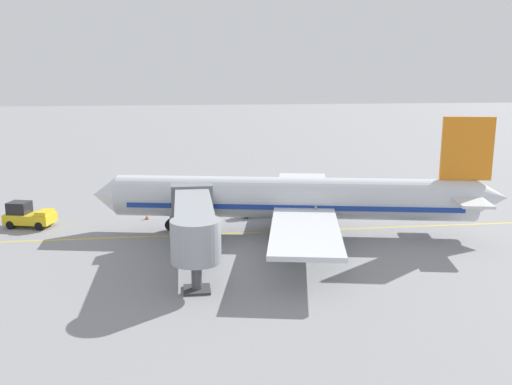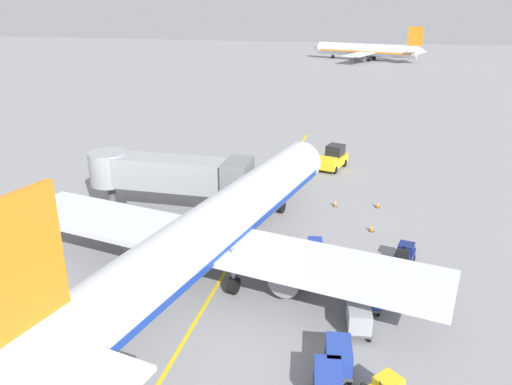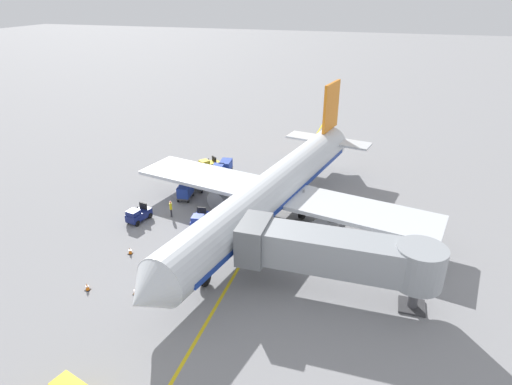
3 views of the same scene
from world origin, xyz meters
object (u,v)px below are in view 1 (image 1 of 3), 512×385
at_px(jet_bridge, 194,220).
at_px(baggage_cart_front, 293,198).
at_px(pushback_tractor, 28,216).
at_px(safety_cone_wing_tip, 147,216).
at_px(baggage_tug_lead, 239,197).
at_px(baggage_cart_tail_end, 368,199).
at_px(baggage_cart_second_in_train, 317,198).
at_px(baggage_tug_trailing, 363,196).
at_px(safety_cone_nose_left, 192,207).
at_px(baggage_tug_spare, 252,210).
at_px(baggage_cart_third_in_train, 351,199).
at_px(safety_cone_nose_right, 143,208).
at_px(parked_airliner, 296,199).
at_px(ground_crew_wing_walker, 257,200).

bearing_deg(jet_bridge, baggage_cart_front, -32.96).
xyz_separation_m(pushback_tractor, safety_cone_wing_tip, (1.38, -10.91, -0.81)).
xyz_separation_m(baggage_tug_lead, baggage_cart_front, (-2.22, -5.73, 0.24)).
relative_size(jet_bridge, baggage_cart_tail_end, 4.81).
bearing_deg(baggage_tug_lead, baggage_cart_second_in_train, -107.64).
bearing_deg(baggage_cart_tail_end, baggage_tug_trailing, -4.37).
xyz_separation_m(baggage_cart_front, baggage_cart_tail_end, (-1.55, -7.98, 0.00)).
relative_size(jet_bridge, safety_cone_nose_left, 24.18).
distance_m(baggage_tug_spare, baggage_cart_front, 6.24).
bearing_deg(safety_cone_nose_left, baggage_cart_second_in_train, -91.49).
relative_size(baggage_cart_second_in_train, baggage_cart_third_in_train, 1.00).
bearing_deg(safety_cone_nose_right, pushback_tractor, 116.10).
xyz_separation_m(parked_airliner, baggage_tug_trailing, (10.83, -9.95, -2.47)).
bearing_deg(pushback_tractor, baggage_cart_third_in_train, -83.88).
bearing_deg(baggage_cart_front, baggage_cart_third_in_train, -101.39).
bearing_deg(baggage_cart_front, baggage_tug_trailing, -84.74).
height_order(safety_cone_nose_left, safety_cone_wing_tip, same).
xyz_separation_m(jet_bridge, baggage_cart_front, (17.12, -11.10, -2.51)).
relative_size(jet_bridge, baggage_cart_second_in_train, 4.81).
distance_m(pushback_tractor, baggage_cart_second_in_train, 29.33).
height_order(baggage_cart_tail_end, ground_crew_wing_walker, ground_crew_wing_walker).
bearing_deg(ground_crew_wing_walker, jet_bridge, 156.96).
distance_m(baggage_tug_lead, baggage_tug_trailing, 13.96).
height_order(jet_bridge, safety_cone_nose_right, jet_bridge).
bearing_deg(baggage_tug_spare, safety_cone_nose_right, 69.72).
distance_m(pushback_tractor, baggage_cart_front, 26.85).
relative_size(baggage_tug_lead, safety_cone_wing_tip, 4.56).
relative_size(parked_airliner, ground_crew_wing_walker, 21.96).
height_order(jet_bridge, safety_cone_nose_left, jet_bridge).
bearing_deg(safety_cone_wing_tip, baggage_tug_lead, -60.41).
bearing_deg(ground_crew_wing_walker, safety_cone_nose_left, 87.71).
xyz_separation_m(safety_cone_nose_left, safety_cone_wing_tip, (-3.27, 4.57, 0.00)).
bearing_deg(parked_airliner, baggage_tug_lead, 17.72).
bearing_deg(safety_cone_nose_left, parked_airliner, -137.57).
distance_m(jet_bridge, baggage_cart_second_in_train, 21.73).
relative_size(baggage_cart_third_in_train, ground_crew_wing_walker, 1.75).
height_order(parked_airliner, ground_crew_wing_walker, parked_airliner).
xyz_separation_m(parked_airliner, baggage_cart_front, (10.08, -1.80, -2.24)).
bearing_deg(baggage_cart_tail_end, jet_bridge, 129.21).
bearing_deg(baggage_cart_tail_end, baggage_cart_front, 79.00).
distance_m(pushback_tractor, baggage_cart_tail_end, 34.56).
relative_size(baggage_tug_spare, baggage_cart_tail_end, 0.89).
height_order(baggage_tug_lead, baggage_cart_tail_end, baggage_tug_lead).
distance_m(ground_crew_wing_walker, safety_cone_nose_left, 7.02).
height_order(baggage_tug_trailing, baggage_cart_second_in_train, baggage_tug_trailing).
bearing_deg(baggage_cart_second_in_train, baggage_cart_third_in_train, -102.96).
xyz_separation_m(baggage_tug_trailing, baggage_cart_third_in_train, (-1.98, 2.06, 0.24)).
bearing_deg(baggage_cart_front, safety_cone_nose_left, 90.35).
relative_size(parked_airliner, baggage_cart_third_in_train, 12.52).
bearing_deg(parked_airliner, safety_cone_nose_left, 42.43).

